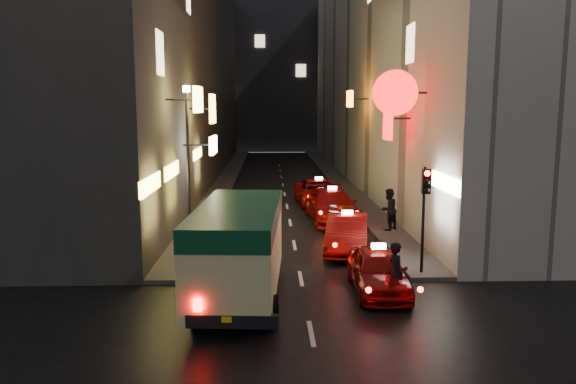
{
  "coord_description": "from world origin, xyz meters",
  "views": [
    {
      "loc": [
        -1.04,
        -9.17,
        5.55
      ],
      "look_at": [
        -0.26,
        13.0,
        2.19
      ],
      "focal_mm": 35.0,
      "sensor_mm": 36.0,
      "label": 1
    }
  ],
  "objects": [
    {
      "name": "traffic_light",
      "position": [
        4.0,
        8.47,
        2.69
      ],
      "size": [
        0.26,
        0.43,
        3.5
      ],
      "color": "black",
      "rests_on": "sidewalk_right"
    },
    {
      "name": "taxi_far",
      "position": [
        1.84,
        22.5,
        0.84
      ],
      "size": [
        2.55,
        5.45,
        1.86
      ],
      "color": "maroon",
      "rests_on": "ground"
    },
    {
      "name": "taxi_second",
      "position": [
        1.98,
        11.91,
        0.85
      ],
      "size": [
        3.04,
        5.61,
        1.86
      ],
      "color": "maroon",
      "rests_on": "ground"
    },
    {
      "name": "taxi_near",
      "position": [
        2.26,
        7.11,
        0.78
      ],
      "size": [
        2.05,
        4.89,
        1.72
      ],
      "color": "maroon",
      "rests_on": "ground"
    },
    {
      "name": "building_far",
      "position": [
        0.0,
        66.0,
        11.0
      ],
      "size": [
        30.0,
        10.0,
        22.0
      ],
      "primitive_type": "cube",
      "color": "#303034",
      "rests_on": "ground"
    },
    {
      "name": "pedestrian_crossing",
      "position": [
        2.57,
        6.12,
        1.0
      ],
      "size": [
        0.57,
        0.74,
        2.01
      ],
      "primitive_type": "imported",
      "rotation": [
        0.0,
        0.0,
        1.81
      ],
      "color": "black",
      "rests_on": "ground"
    },
    {
      "name": "building_left",
      "position": [
        -8.0,
        33.99,
        9.0
      ],
      "size": [
        7.48,
        52.01,
        18.0
      ],
      "color": "#383532",
      "rests_on": "ground"
    },
    {
      "name": "taxi_third",
      "position": [
        2.06,
        17.7,
        0.92
      ],
      "size": [
        2.75,
        5.91,
        2.0
      ],
      "color": "maroon",
      "rests_on": "ground"
    },
    {
      "name": "minibus",
      "position": [
        -1.91,
        6.61,
        1.74
      ],
      "size": [
        2.64,
        6.54,
        2.76
      ],
      "color": "#E8DE91",
      "rests_on": "ground"
    },
    {
      "name": "sidewalk_left",
      "position": [
        -4.25,
        34.0,
        0.07
      ],
      "size": [
        1.5,
        52.0,
        0.15
      ],
      "primitive_type": "cube",
      "color": "#454340",
      "rests_on": "ground"
    },
    {
      "name": "lamp_post",
      "position": [
        -4.2,
        13.0,
        3.72
      ],
      "size": [
        0.28,
        0.28,
        6.22
      ],
      "color": "black",
      "rests_on": "sidewalk_left"
    },
    {
      "name": "sidewalk_right",
      "position": [
        4.25,
        34.0,
        0.07
      ],
      "size": [
        1.5,
        52.0,
        0.15
      ],
      "primitive_type": "cube",
      "color": "#454340",
      "rests_on": "ground"
    },
    {
      "name": "pedestrian_sidewalk",
      "position": [
        4.26,
        15.03,
        1.2
      ],
      "size": [
        0.92,
        0.89,
        2.1
      ],
      "primitive_type": "imported",
      "rotation": [
        0.0,
        0.0,
        3.87
      ],
      "color": "black",
      "rests_on": "sidewalk_right"
    },
    {
      "name": "building_right",
      "position": [
        8.0,
        33.99,
        9.0
      ],
      "size": [
        8.07,
        52.0,
        18.0
      ],
      "color": "#B3ADA4",
      "rests_on": "ground"
    }
  ]
}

